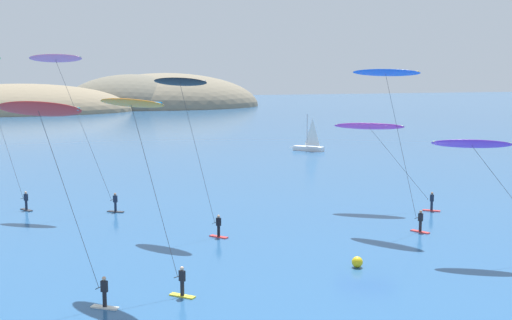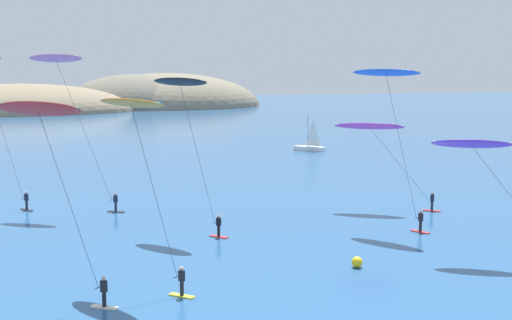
{
  "view_description": "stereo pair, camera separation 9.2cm",
  "coord_description": "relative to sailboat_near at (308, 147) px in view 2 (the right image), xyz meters",
  "views": [
    {
      "loc": [
        -12.06,
        -21.9,
        12.22
      ],
      "look_at": [
        3.13,
        21.43,
        5.89
      ],
      "focal_mm": 45.0,
      "sensor_mm": 36.0,
      "label": 1
    },
    {
      "loc": [
        -11.97,
        -21.93,
        12.22
      ],
      "look_at": [
        3.13,
        21.43,
        5.89
      ],
      "focal_mm": 45.0,
      "sensor_mm": 36.0,
      "label": 2
    }
  ],
  "objects": [
    {
      "name": "headland_island",
      "position": [
        -22.95,
        125.94,
        -0.64
      ],
      "size": [
        142.11,
        62.34,
        23.59
      ],
      "color": "#84755B",
      "rests_on": "ground"
    },
    {
      "name": "sailboat_near",
      "position": [
        0.0,
        0.0,
        0.0
      ],
      "size": [
        4.62,
        5.13,
        5.7
      ],
      "color": "white",
      "rests_on": "ground"
    },
    {
      "name": "kitesurfer_red",
      "position": [
        -39.81,
        -55.87,
        8.88
      ],
      "size": [
        5.98,
        5.52,
        10.79
      ],
      "color": "silver",
      "rests_on": "ground"
    },
    {
      "name": "kitesurfer_purple",
      "position": [
        -12.91,
        -56.81,
        6.28
      ],
      "size": [
        7.8,
        5.19,
        7.97
      ],
      "color": "red",
      "rests_on": "ground"
    },
    {
      "name": "kitesurfer_black",
      "position": [
        -29.57,
        -43.78,
        9.9
      ],
      "size": [
        4.82,
        5.88,
        11.88
      ],
      "color": "red",
      "rests_on": "ground"
    },
    {
      "name": "kitesurfer_blue",
      "position": [
        -14.21,
        -47.43,
        10.64
      ],
      "size": [
        4.38,
        6.31,
        12.52
      ],
      "color": "red",
      "rests_on": "ground"
    },
    {
      "name": "kitesurfer_magenta",
      "position": [
        -11.68,
        -40.92,
        6.3
      ],
      "size": [
        8.34,
        6.02,
        7.82
      ],
      "color": "red",
      "rests_on": "ground"
    },
    {
      "name": "kitesurfer_pink",
      "position": [
        -37.76,
        -32.48,
        11.45
      ],
      "size": [
        7.58,
        5.17,
        13.82
      ],
      "color": "#2D2D33",
      "rests_on": "ground"
    },
    {
      "name": "kitesurfer_orange",
      "position": [
        -34.89,
        -54.92,
        9.04
      ],
      "size": [
        4.68,
        6.5,
        10.84
      ],
      "color": "yellow",
      "rests_on": "ground"
    },
    {
      "name": "marker_buoy",
      "position": [
        -21.42,
        -56.35,
        -0.29
      ],
      "size": [
        0.7,
        0.7,
        0.7
      ],
      "primitive_type": "sphere",
      "color": "yellow",
      "rests_on": "ground"
    }
  ]
}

